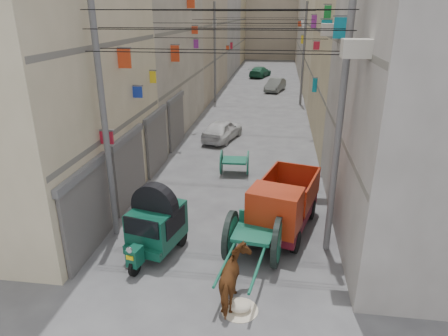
% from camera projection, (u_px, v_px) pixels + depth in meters
% --- Properties ---
extents(building_row_left, '(8.00, 62.00, 14.00)m').
position_uv_depth(building_row_left, '(179.00, 21.00, 38.17)').
color(building_row_left, beige).
rests_on(building_row_left, ground).
extents(building_row_right, '(8.00, 62.00, 14.00)m').
position_uv_depth(building_row_right, '(352.00, 21.00, 36.13)').
color(building_row_right, '#A49E99').
rests_on(building_row_right, ground).
extents(end_cap_building, '(22.00, 10.00, 13.00)m').
position_uv_depth(end_cap_building, '(272.00, 16.00, 66.52)').
color(end_cap_building, tan).
rests_on(end_cap_building, ground).
extents(shutters_left, '(0.18, 14.40, 2.88)m').
position_uv_depth(shutters_left, '(145.00, 152.00, 17.56)').
color(shutters_left, '#48484D').
rests_on(shutters_left, ground).
extents(signboards, '(8.22, 40.52, 5.67)m').
position_uv_depth(signboards, '(253.00, 73.00, 26.76)').
color(signboards, white).
rests_on(signboards, ground).
extents(ac_units, '(0.70, 6.55, 3.35)m').
position_uv_depth(ac_units, '(345.00, 5.00, 11.93)').
color(ac_units, '#B4AFA2').
rests_on(ac_units, ground).
extents(utility_poles, '(7.40, 22.20, 8.00)m').
position_uv_depth(utility_poles, '(247.00, 74.00, 22.25)').
color(utility_poles, '#5B5B5D').
rests_on(utility_poles, ground).
extents(overhead_cables, '(7.40, 22.52, 1.12)m').
position_uv_depth(overhead_cables, '(244.00, 23.00, 18.85)').
color(overhead_cables, black).
rests_on(overhead_cables, ground).
extents(auto_rickshaw, '(1.85, 2.67, 1.81)m').
position_uv_depth(auto_rickshaw, '(156.00, 223.00, 12.54)').
color(auto_rickshaw, black).
rests_on(auto_rickshaw, ground).
extents(tonga_cart, '(1.82, 3.61, 1.57)m').
position_uv_depth(tonga_cart, '(253.00, 238.00, 12.15)').
color(tonga_cart, black).
rests_on(tonga_cart, ground).
extents(mini_truck, '(2.57, 4.02, 2.09)m').
position_uv_depth(mini_truck, '(281.00, 210.00, 13.50)').
color(mini_truck, black).
rests_on(mini_truck, ground).
extents(second_cart, '(1.37, 1.22, 1.17)m').
position_uv_depth(second_cart, '(235.00, 162.00, 18.89)').
color(second_cart, '#135640').
rests_on(second_cart, ground).
extents(feed_sack, '(0.61, 0.48, 0.30)m').
position_uv_depth(feed_sack, '(240.00, 305.00, 10.33)').
color(feed_sack, beige).
rests_on(feed_sack, ground).
extents(horse, '(0.80, 1.71, 1.44)m').
position_uv_depth(horse, '(235.00, 280.00, 10.43)').
color(horse, brown).
rests_on(horse, ground).
extents(distant_car_white, '(2.35, 3.90, 1.24)m').
position_uv_depth(distant_car_white, '(222.00, 130.00, 23.99)').
color(distant_car_white, silver).
rests_on(distant_car_white, ground).
extents(distant_car_grey, '(2.14, 3.87, 1.21)m').
position_uv_depth(distant_car_grey, '(275.00, 85.00, 38.77)').
color(distant_car_grey, '#4F5350').
rests_on(distant_car_grey, ground).
extents(distant_car_green, '(2.75, 4.47, 1.21)m').
position_uv_depth(distant_car_green, '(260.00, 72.00, 47.32)').
color(distant_car_green, '#205E41').
rests_on(distant_car_green, ground).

